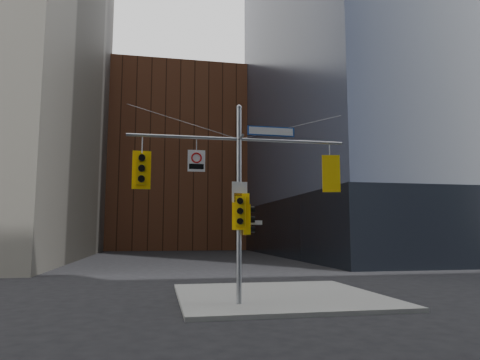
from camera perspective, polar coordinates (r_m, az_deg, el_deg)
name	(u,v)px	position (r m, az deg, el deg)	size (l,w,h in m)	color
ground	(251,320)	(13.60, 1.52, -18.13)	(160.00, 160.00, 0.00)	black
sidewalk_corner	(278,296)	(17.89, 5.15, -15.14)	(8.00, 8.00, 0.15)	gray
podium_ne	(427,229)	(54.59, 23.66, -5.96)	(36.40, 36.40, 6.00)	black
brick_midrise	(176,163)	(71.99, -8.49, 2.25)	(26.00, 20.00, 28.00)	brown
signal_assembly	(239,182)	(15.39, -0.13, -0.31)	(8.00, 0.80, 7.30)	#92959A
traffic_light_west_arm	(142,169)	(15.20, -12.99, 1.41)	(0.65, 0.52, 1.35)	yellow
traffic_light_east_arm	(330,174)	(16.45, 11.93, 0.76)	(0.66, 0.59, 1.39)	yellow
traffic_light_pole_side	(248,219)	(15.36, 1.07, -5.28)	(0.44, 0.37, 1.08)	yellow
traffic_light_pole_front	(241,211)	(15.04, 0.07, -4.20)	(0.61, 0.57, 1.30)	yellow
street_sign_blade	(271,131)	(16.00, 4.16, 6.49)	(1.80, 0.08, 0.35)	#103A99
regulatory_sign_arm	(196,160)	(15.27, -5.83, 2.66)	(0.62, 0.07, 0.77)	silver
regulatory_sign_pole	(240,193)	(15.24, -0.05, -1.69)	(0.57, 0.10, 0.74)	silver
street_blade_ew	(251,223)	(15.39, 1.52, -5.69)	(0.79, 0.11, 0.16)	silver
street_blade_ns	(237,224)	(15.74, -0.44, -5.91)	(0.09, 0.84, 0.17)	#145926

